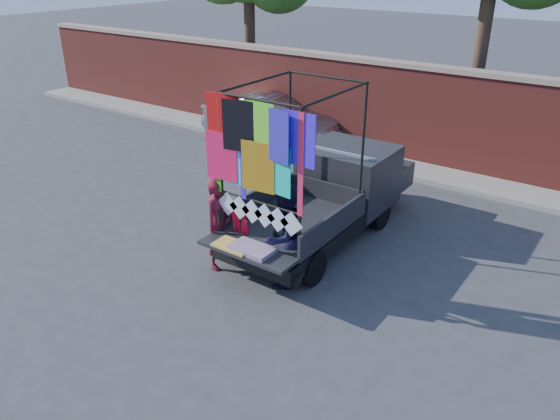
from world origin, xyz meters
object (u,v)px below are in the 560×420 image
Objects in this scene: woman at (220,224)px; man at (284,236)px; sedan at (271,119)px; pickup_truck at (335,192)px.

woman is 0.94× the size of man.
man is at bearing -83.90° from woman.
sedan is 7.20m from woman.
sedan is 2.30× the size of man.
pickup_truck is 2.79× the size of man.
woman is at bearing -76.69° from man.
woman is (-0.90, -2.46, 0.04)m from pickup_truck.
sedan is at bearing -136.66° from man.
man is at bearing -144.24° from sedan.
man is (0.35, -2.28, 0.10)m from pickup_truck.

